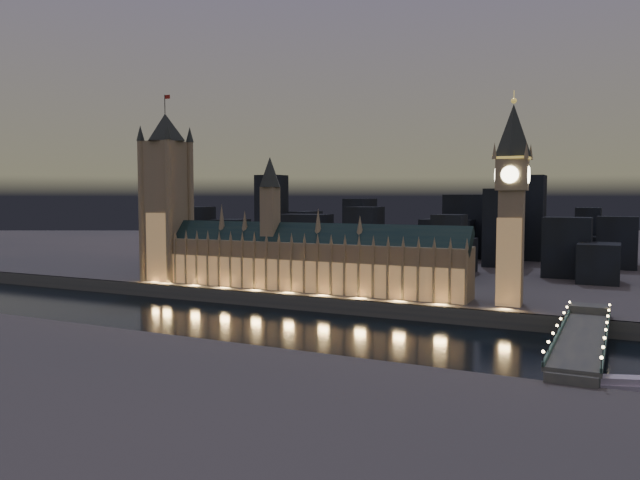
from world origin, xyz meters
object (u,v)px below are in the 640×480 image
at_px(elizabeth_tower, 512,187).
at_px(river_boat, 620,386).
at_px(palace_of_westminster, 298,258).
at_px(westminster_bridge, 583,344).
at_px(victoria_tower, 166,189).

bearing_deg(elizabeth_tower, river_boat, -63.19).
bearing_deg(palace_of_westminster, westminster_bridge, -22.37).
height_order(victoria_tower, river_boat, victoria_tower).
distance_m(elizabeth_tower, river_boat, 131.22).
bearing_deg(victoria_tower, palace_of_westminster, -0.10).
xyz_separation_m(victoria_tower, elizabeth_tower, (218.00, -0.00, -0.14)).
bearing_deg(westminster_bridge, river_boat, -69.68).
relative_size(westminster_bridge, river_boat, 2.84).
distance_m(victoria_tower, elizabeth_tower, 218.00).
distance_m(victoria_tower, river_boat, 295.10).
bearing_deg(river_boat, palace_of_westminster, 149.50).
height_order(palace_of_westminster, river_boat, palace_of_westminster).
height_order(palace_of_westminster, elizabeth_tower, elizabeth_tower).
distance_m(palace_of_westminster, river_boat, 200.87).
bearing_deg(elizabeth_tower, victoria_tower, 180.00).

